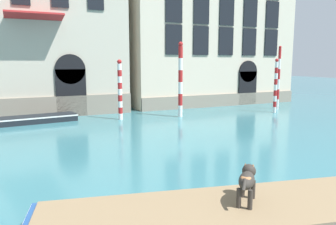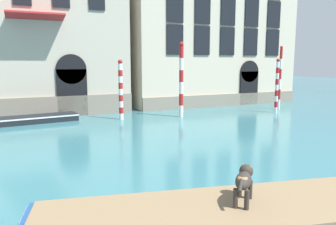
% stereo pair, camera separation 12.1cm
% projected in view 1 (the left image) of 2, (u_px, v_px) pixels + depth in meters
% --- Properties ---
extents(palazzo_right, '(13.90, 6.13, 12.03)m').
position_uv_depth(palazzo_right, '(206.00, 31.00, 27.62)').
color(palazzo_right, beige).
rests_on(palazzo_right, ground_plane).
extents(boat_foreground, '(9.16, 4.17, 0.60)m').
position_uv_depth(boat_foreground, '(251.00, 217.00, 6.72)').
color(boat_foreground, '#234C8C').
rests_on(boat_foreground, ground_plane).
extents(dog_on_deck, '(0.83, 0.83, 0.72)m').
position_uv_depth(dog_on_deck, '(247.00, 180.00, 6.72)').
color(dog_on_deck, '#332D28').
rests_on(dog_on_deck, boat_foreground).
extents(boat_moored_near_palazzo, '(4.89, 1.83, 0.40)m').
position_uv_depth(boat_moored_near_palazzo, '(33.00, 119.00, 18.71)').
color(boat_moored_near_palazzo, black).
rests_on(boat_moored_near_palazzo, ground_plane).
extents(mooring_pole_0, '(0.27, 0.27, 3.59)m').
position_uv_depth(mooring_pole_0, '(120.00, 90.00, 19.53)').
color(mooring_pole_0, white).
rests_on(mooring_pole_0, ground_plane).
extents(mooring_pole_1, '(0.23, 0.23, 3.67)m').
position_uv_depth(mooring_pole_1, '(276.00, 86.00, 22.26)').
color(mooring_pole_1, white).
rests_on(mooring_pole_1, ground_plane).
extents(mooring_pole_3, '(0.28, 0.28, 4.67)m').
position_uv_depth(mooring_pole_3, '(180.00, 80.00, 20.37)').
color(mooring_pole_3, white).
rests_on(mooring_pole_3, ground_plane).
extents(mooring_pole_4, '(0.20, 0.20, 4.59)m').
position_uv_depth(mooring_pole_4, '(279.00, 78.00, 23.78)').
color(mooring_pole_4, white).
rests_on(mooring_pole_4, ground_plane).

